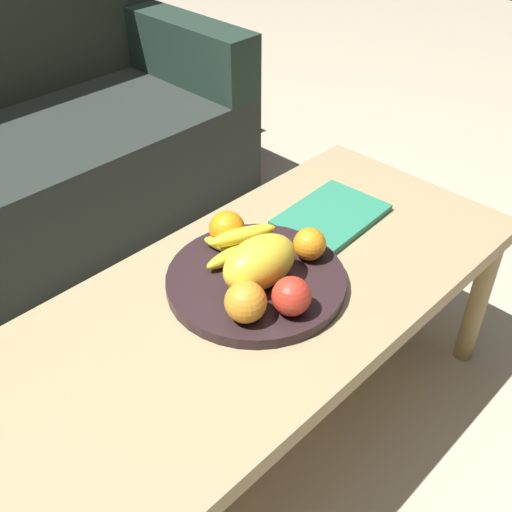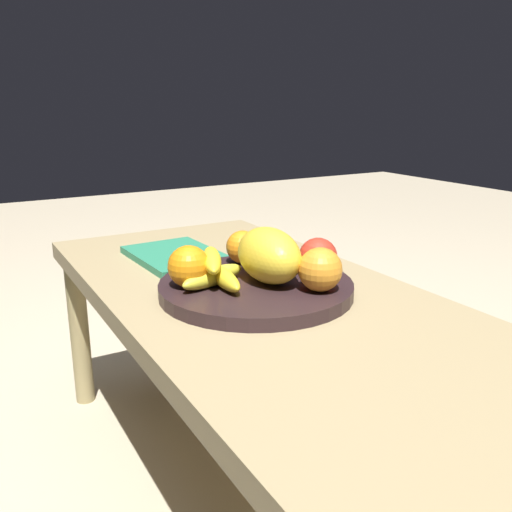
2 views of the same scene
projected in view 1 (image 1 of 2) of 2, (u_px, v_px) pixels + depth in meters
ground_plane at (252, 432)px, 1.51m from camera, size 8.00×8.00×0.00m
coffee_table at (251, 313)px, 1.26m from camera, size 1.27×0.56×0.45m
fruit_bowl at (256, 280)px, 1.25m from camera, size 0.37×0.37×0.03m
melon_large_front at (260, 263)px, 1.19m from camera, size 0.17×0.11×0.10m
orange_front at (310, 244)px, 1.27m from camera, size 0.07×0.07×0.07m
orange_left at (227, 229)px, 1.31m from camera, size 0.08×0.08×0.08m
orange_right at (246, 302)px, 1.12m from camera, size 0.08×0.08×0.08m
apple_front at (291, 296)px, 1.14m from camera, size 0.08×0.08×0.08m
banana_bunch at (238, 246)px, 1.28m from camera, size 0.18×0.15×0.06m
magazine at (331, 216)px, 1.44m from camera, size 0.26×0.19×0.02m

